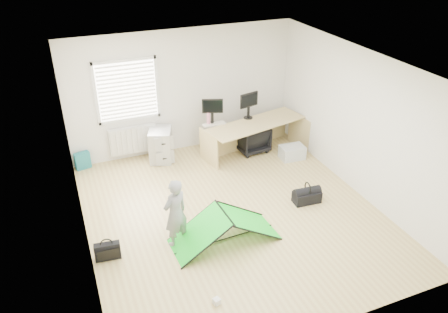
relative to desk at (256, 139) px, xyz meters
name	(u,v)px	position (x,y,z in m)	size (l,w,h in m)	color
ground	(232,213)	(-1.33, -1.84, -0.38)	(5.50, 5.50, 0.00)	tan
back_wall	(183,92)	(-1.33, 0.91, 0.97)	(5.00, 0.02, 2.70)	silver
window	(127,91)	(-2.53, 0.87, 1.17)	(1.20, 0.06, 1.20)	silver
radiator	(133,140)	(-2.53, 0.83, 0.07)	(1.00, 0.12, 0.60)	silver
desk	(256,139)	(0.00, 0.00, 0.00)	(2.23, 0.71, 0.76)	tan
filing_cabinet	(161,145)	(-1.99, 0.56, -0.02)	(0.46, 0.61, 0.71)	#ADAEB2
monitor_left	(212,115)	(-0.90, 0.31, 0.59)	(0.44, 0.10, 0.42)	black
monitor_right	(248,109)	(-0.05, 0.31, 0.60)	(0.45, 0.10, 0.43)	black
keyboard	(214,124)	(-0.87, 0.27, 0.39)	(0.49, 0.17, 0.02)	beige
thermos	(208,119)	(-0.98, 0.32, 0.52)	(0.08, 0.08, 0.27)	#C76F86
office_chair	(252,138)	(-0.01, 0.19, -0.07)	(0.66, 0.68, 0.62)	black
person	(175,213)	(-2.49, -2.27, 0.22)	(0.44, 0.29, 1.20)	gray
kite	(225,226)	(-1.74, -2.48, -0.11)	(1.75, 0.77, 0.54)	#14D423
storage_crate	(292,152)	(0.67, -0.47, -0.24)	(0.52, 0.36, 0.29)	#B5BBBE
tote_bag	(83,161)	(-3.63, 0.80, -0.20)	(0.31, 0.14, 0.37)	#1C727E
laptop_bag	(108,251)	(-3.59, -2.22, -0.23)	(0.39, 0.12, 0.29)	black
white_box	(217,301)	(-2.35, -3.69, -0.34)	(0.09, 0.09, 0.09)	silver
duffel_bag	(307,197)	(0.08, -2.05, -0.27)	(0.50, 0.26, 0.22)	black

